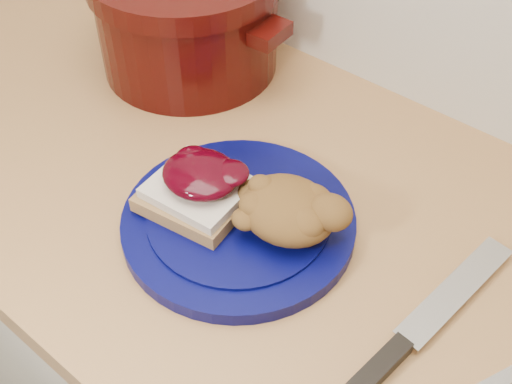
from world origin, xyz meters
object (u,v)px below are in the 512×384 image
Objects in this scene: chef_knife at (395,351)px; pepper_grinder at (199,32)px; dutch_oven at (188,17)px; plate at (239,222)px.

pepper_grinder is at bearing 69.84° from chef_knife.
chef_knife is 0.57m from dutch_oven.
plate is 0.23m from chef_knife.
chef_knife is (0.23, -0.03, -0.00)m from plate.
dutch_oven is (-0.51, 0.24, 0.07)m from chef_knife.
plate is at bearing 88.44° from chef_knife.
pepper_grinder reaches higher than chef_knife.
dutch_oven reaches higher than chef_knife.
dutch_oven is (-0.28, 0.21, 0.07)m from plate.
chef_knife is at bearing -26.13° from pepper_grinder.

